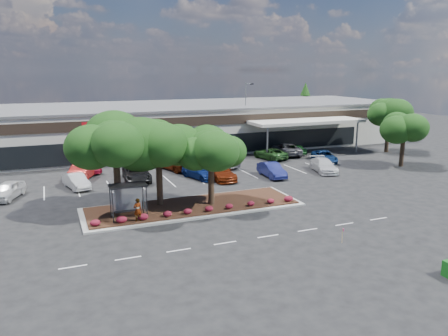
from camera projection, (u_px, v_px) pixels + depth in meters
name	position (u px, v px, depth m)	size (l,w,h in m)	color
ground	(234.00, 220.00, 33.44)	(160.00, 160.00, 0.00)	black
retail_store	(142.00, 127.00, 63.41)	(80.40, 25.20, 6.25)	beige
landscape_island	(193.00, 206.00, 36.29)	(18.00, 6.00, 0.26)	#A3A39E
lane_markings	(191.00, 187.00, 42.80)	(33.12, 20.06, 0.01)	silver
shrub_row	(201.00, 209.00, 34.31)	(17.00, 0.80, 0.50)	maroon
bus_shelter	(128.00, 191.00, 32.84)	(2.75, 1.55, 2.59)	black
island_tree_west	(116.00, 163.00, 33.64)	(7.20, 7.20, 7.89)	#113911
island_tree_mid	(159.00, 161.00, 35.62)	(6.60, 6.60, 7.32)	#113911
island_tree_east	(211.00, 166.00, 35.83)	(5.80, 5.80, 6.50)	#113911
tree_east_near	(403.00, 139.00, 51.31)	(5.60, 5.60, 6.51)	#113911
tree_east_far	(388.00, 125.00, 60.26)	(6.40, 6.40, 7.62)	#113911
conifer_north_east	(305.00, 105.00, 84.71)	(3.96, 3.96, 9.00)	#113911
person_waiting	(138.00, 210.00, 32.19)	(0.64, 0.42, 1.75)	#594C47
light_pole	(246.00, 120.00, 62.96)	(1.43, 0.50, 9.49)	#A3A39E
survey_stake	(343.00, 234.00, 28.79)	(0.07, 0.14, 1.01)	tan
car_0	(7.00, 190.00, 38.78)	(1.80, 4.48, 1.53)	silver
car_1	(76.00, 181.00, 42.19)	(1.51, 4.34, 1.43)	silver
car_2	(137.00, 174.00, 44.87)	(2.66, 5.76, 1.60)	black
car_4	(200.00, 172.00, 46.06)	(1.96, 4.82, 1.40)	navy
car_5	(220.00, 172.00, 45.65)	(2.18, 5.37, 1.56)	#661F09
car_6	(272.00, 170.00, 46.70)	(1.62, 4.65, 1.53)	navy
car_7	(324.00, 165.00, 49.03)	(2.06, 5.07, 1.47)	silver
car_8	(324.00, 157.00, 54.19)	(2.34, 5.07, 1.41)	navy
car_9	(89.00, 166.00, 48.83)	(1.94, 4.78, 1.39)	maroon
car_10	(84.00, 170.00, 46.20)	(1.77, 5.07, 1.67)	maroon
car_11	(136.00, 160.00, 51.90)	(1.82, 4.51, 1.54)	black
car_12	(175.00, 162.00, 50.49)	(2.85, 6.17, 1.72)	maroon
car_13	(221.00, 161.00, 51.57)	(2.12, 5.22, 1.51)	#525359
car_14	(200.00, 156.00, 54.53)	(2.38, 5.16, 1.43)	black
car_15	(270.00, 154.00, 56.06)	(2.36, 5.12, 1.42)	#1F461B
car_16	(286.00, 149.00, 58.72)	(2.77, 6.00, 1.67)	slate
car_17	(293.00, 149.00, 59.33)	(1.74, 4.32, 1.47)	#144A1C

